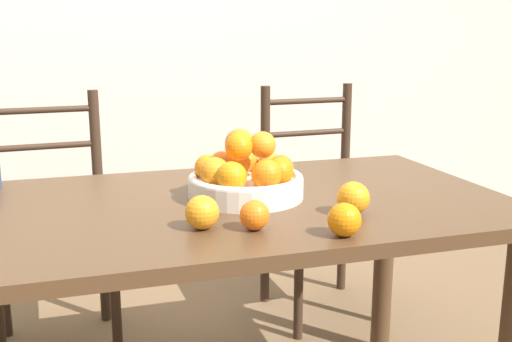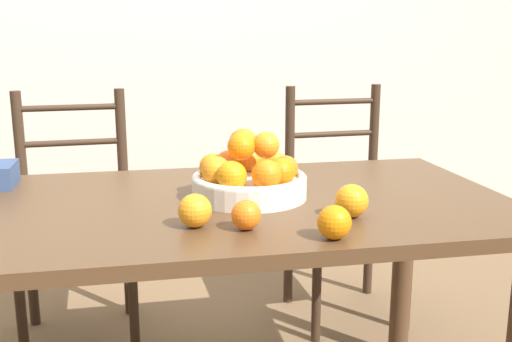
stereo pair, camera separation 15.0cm
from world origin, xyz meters
name	(u,v)px [view 1 (the left image)]	position (x,y,z in m)	size (l,w,h in m)	color
wall_back	(140,3)	(0.00, 1.48, 1.30)	(8.00, 0.06, 2.60)	beige
dining_table	(215,239)	(0.00, 0.00, 0.63)	(1.56, 0.83, 0.73)	#4C331E
fruit_bowl	(246,176)	(0.09, 0.02, 0.79)	(0.31, 0.31, 0.19)	silver
orange_loose_0	(344,220)	(0.21, -0.35, 0.76)	(0.07, 0.07, 0.07)	orange
orange_loose_1	(353,198)	(0.30, -0.20, 0.77)	(0.08, 0.08, 0.08)	orange
orange_loose_2	(255,215)	(0.04, -0.25, 0.76)	(0.07, 0.07, 0.07)	orange
orange_loose_3	(202,212)	(-0.08, -0.21, 0.77)	(0.08, 0.08, 0.08)	orange
chair_left	(51,227)	(-0.44, 0.74, 0.46)	(0.44, 0.43, 0.95)	#382619
chair_right	(319,204)	(0.62, 0.74, 0.46)	(0.44, 0.42, 0.95)	#382619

